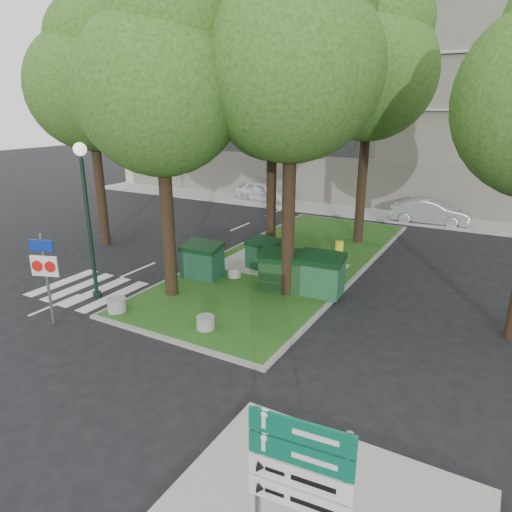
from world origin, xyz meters
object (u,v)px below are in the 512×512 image
Objects in this scene: bollard_left at (117,305)px; litter_bin at (339,248)px; dumpster_a at (202,260)px; tree_median_near_right at (296,50)px; tree_median_mid at (275,91)px; bollard_right at (206,322)px; dumpster_b at (264,254)px; traffic_sign_pole at (45,267)px; bollard_mid at (234,272)px; tree_median_near_left at (162,74)px; tree_street_left at (91,76)px; street_lamp at (86,204)px; tree_median_far at (373,59)px; dumpster_d at (320,274)px; car_white at (264,192)px; dumpster_c at (282,271)px; directional_sign at (300,480)px; car_silver at (430,212)px.

bollard_left is 9.97m from litter_bin.
tree_median_near_right is at bearing -2.07° from dumpster_a.
litter_bin is (4.23, 9.03, 0.10)m from bollard_left.
bollard_right is at bearing -76.30° from tree_median_mid.
traffic_sign_pole reaches higher than dumpster_b.
dumpster_b reaches higher than bollard_left.
tree_median_near_right is 8.11m from bollard_mid.
tree_median_near_left reaches higher than bollard_right.
bollard_right is (3.17, 0.42, -0.02)m from bollard_left.
bollard_right is (-1.01, -3.64, -7.67)m from tree_median_near_right.
street_lamp is (4.61, -4.87, -4.32)m from tree_street_left.
street_lamp is (-4.87, 0.28, 3.02)m from bollard_right.
tree_median_near_left is at bearing -101.21° from dumpster_b.
tree_median_near_left reaches higher than dumpster_b.
bollard_mid is (-2.77, -7.06, -8.02)m from tree_median_far.
bollard_mid is at bearing 176.71° from dumpster_d.
bollard_mid is 0.12× the size of car_white.
dumpster_d is 0.40× the size of car_white.
dumpster_a is 3.06× the size of bollard_mid.
dumpster_c is (3.20, 0.38, 0.03)m from dumpster_a.
tree_street_left is 3.83× the size of traffic_sign_pole.
directional_sign is (10.41, -5.91, -1.40)m from street_lamp.
tree_street_left is 13.05m from bollard_right.
street_lamp is at bearing 145.27° from directional_sign.
tree_median_mid reaches higher than dumpster_c.
tree_median_far is at bearing 60.74° from street_lamp.
traffic_sign_pole is at bearing -117.58° from litter_bin.
dumpster_d is (11.41, -1.00, -6.82)m from tree_street_left.
car_white is (-7.78, 17.87, 0.40)m from bollard_right.
dumpster_c is 13.42m from car_silver.
dumpster_a is 15.28m from car_white.
dumpster_d is at bearing -45.64° from tree_median_mid.
tree_median_far reaches higher than tree_street_left.
tree_median_near_right is 7.51m from tree_median_far.
tree_median_mid is at bearing 105.15° from dumpster_c.
litter_bin is at bearing 42.67° from traffic_sign_pole.
car_white is (-8.83, 9.26, 0.28)m from litter_bin.
dumpster_c is at bearing -172.59° from dumpster_d.
tree_street_left is (-10.50, 1.50, -0.33)m from tree_median_near_right.
dumpster_c is 3.48× the size of bollard_mid.
car_silver is at bearing 61.36° from dumpster_a.
dumpster_a is 4.68m from street_lamp.
street_lamp reaches higher than dumpster_a.
car_white is at bearing 120.98° from dumpster_d.
dumpster_b is 2.74× the size of bollard_right.
tree_median_near_right reaches higher than bollard_left.
traffic_sign_pole is at bearing 154.10° from directional_sign.
street_lamp reaches higher than car_white.
tree_median_far is 6.76× the size of dumpster_c.
bollard_right is (9.49, -5.14, -7.34)m from tree_street_left.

